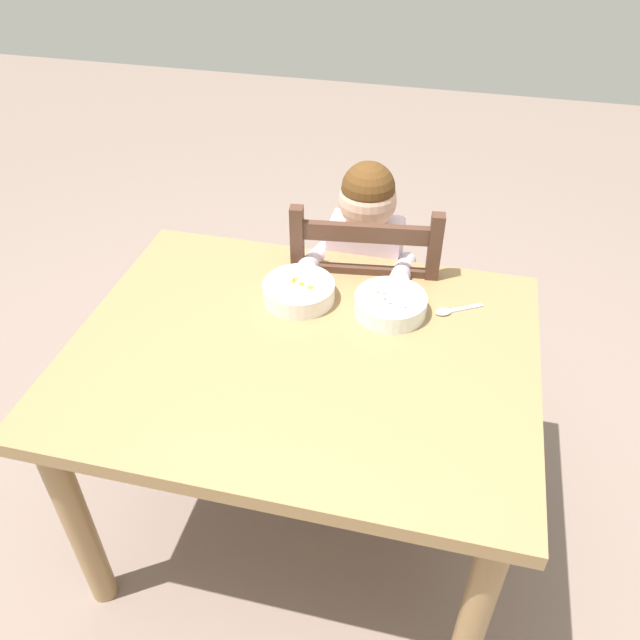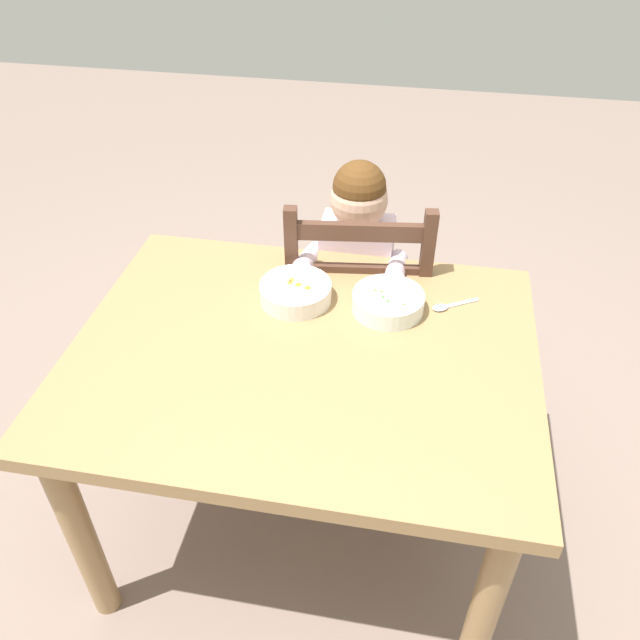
# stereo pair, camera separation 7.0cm
# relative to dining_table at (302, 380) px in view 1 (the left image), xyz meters

# --- Properties ---
(ground_plane) EXTENTS (8.00, 8.00, 0.00)m
(ground_plane) POSITION_rel_dining_table_xyz_m (0.00, 0.00, -0.61)
(ground_plane) COLOR gray
(dining_table) EXTENTS (1.14, 0.89, 0.71)m
(dining_table) POSITION_rel_dining_table_xyz_m (0.00, 0.00, 0.00)
(dining_table) COLOR #9B784C
(dining_table) RESTS_ON ground
(dining_chair) EXTENTS (0.47, 0.47, 0.91)m
(dining_chair) POSITION_rel_dining_table_xyz_m (0.07, 0.50, -0.15)
(dining_chair) COLOR #4D3023
(dining_chair) RESTS_ON ground
(child_figure) EXTENTS (0.32, 0.31, 0.98)m
(child_figure) POSITION_rel_dining_table_xyz_m (0.07, 0.49, 0.04)
(child_figure) COLOR silver
(child_figure) RESTS_ON ground
(bowl_of_peas) EXTENTS (0.19, 0.19, 0.05)m
(bowl_of_peas) POSITION_rel_dining_table_xyz_m (0.19, 0.19, 0.13)
(bowl_of_peas) COLOR white
(bowl_of_peas) RESTS_ON dining_table
(bowl_of_carrots) EXTENTS (0.19, 0.19, 0.05)m
(bowl_of_carrots) POSITION_rel_dining_table_xyz_m (-0.06, 0.19, 0.13)
(bowl_of_carrots) COLOR white
(bowl_of_carrots) RESTS_ON dining_table
(spoon) EXTENTS (0.13, 0.09, 0.01)m
(spoon) POSITION_rel_dining_table_xyz_m (0.34, 0.23, 0.11)
(spoon) COLOR silver
(spoon) RESTS_ON dining_table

